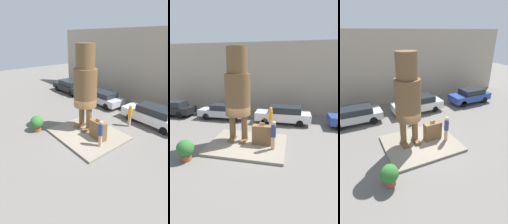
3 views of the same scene
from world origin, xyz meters
The scene contains 11 objects.
ground_plane centered at (0.00, 0.00, 0.00)m, with size 60.00×60.00×0.00m, color slate.
pedestal centered at (0.00, 0.00, 0.08)m, with size 4.84×3.96×0.15m.
building_backdrop centered at (0.00, 8.49, 3.62)m, with size 28.00×0.60×7.23m.
statue_figure centered at (-0.70, 0.34, 3.62)m, with size 1.60×1.60×5.92m.
giant_suitcase centered at (0.92, 0.09, 0.78)m, with size 1.21×0.48×1.44m.
tourist centered at (1.69, -0.45, 1.13)m, with size 0.30×0.30×1.77m.
parked_car_black centered at (-9.24, 4.90, 0.82)m, with size 4.75×1.75×1.53m.
parked_car_silver centered at (-3.67, 5.09, 0.77)m, with size 4.45×1.76×1.42m.
parked_car_white centered at (1.98, 5.01, 0.80)m, with size 4.73×1.77×1.53m.
planter_pot centered at (-2.82, -2.48, 0.66)m, with size 0.93×0.93×1.19m.
worker_hivis centered at (1.05, 3.31, 0.98)m, with size 0.30×0.30×1.79m.
Camera 1 is at (8.09, -7.05, 6.46)m, focal length 28.00 mm.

